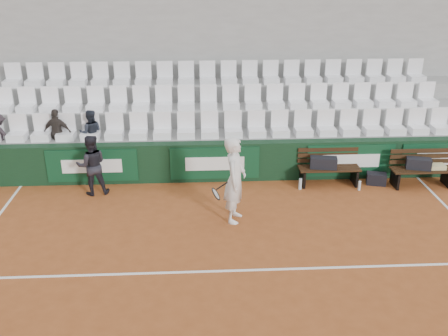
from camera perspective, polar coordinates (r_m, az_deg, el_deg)
ground at (r=9.20m, az=1.11°, el=-11.67°), size 80.00×80.00×0.00m
court_baseline at (r=9.20m, az=1.11°, el=-11.65°), size 18.00×0.06×0.01m
back_barrier at (r=12.48m, az=0.15°, el=0.78°), size 18.00×0.34×1.00m
grandstand_tier_front at (r=13.07m, az=-0.31°, el=1.82°), size 18.00×0.95×1.00m
grandstand_tier_mid at (r=13.88m, az=-0.50°, el=4.11°), size 18.00×0.95×1.45m
grandstand_tier_back at (r=14.71m, az=-0.67°, el=6.15°), size 18.00×0.95×1.90m
grandstand_rear_wall at (r=15.01m, az=-0.79°, el=11.42°), size 18.00×0.30×4.40m
seat_row_front at (r=12.63m, az=-0.28°, el=4.98°), size 11.90×0.44×0.63m
seat_row_mid at (r=13.41m, az=-0.48°, el=8.07°), size 11.90×0.44×0.63m
seat_row_back at (r=14.22m, az=-0.66°, el=10.82°), size 11.90×0.44×0.63m
bench_left at (r=12.61m, az=11.86°, el=-0.88°), size 1.50×0.56×0.45m
bench_right at (r=13.18m, az=21.59°, el=-1.00°), size 1.50×0.56×0.45m
sports_bag_left at (r=12.42m, az=11.29°, el=0.61°), size 0.68×0.38×0.28m
sports_bag_right at (r=13.03m, az=21.35°, el=0.48°), size 0.63×0.42×0.27m
towel at (r=13.24m, az=23.16°, el=0.16°), size 0.38×0.28×0.10m
sports_bag_ground at (r=12.94m, az=17.01°, el=-1.18°), size 0.53×0.40×0.29m
water_bottle_near at (r=12.25m, az=8.71°, el=-1.82°), size 0.08×0.08×0.28m
water_bottle_far at (r=12.50m, az=15.22°, el=-1.96°), size 0.07×0.07×0.24m
tennis_player at (r=10.40m, az=1.25°, el=-1.37°), size 0.80×0.78×1.88m
ball_kid at (r=12.06m, az=-14.88°, el=0.32°), size 0.81×0.70×1.46m
spectator_b at (r=13.06m, az=-18.72°, el=5.71°), size 0.75×0.39×1.22m
spectator_c at (r=12.87m, az=-15.16°, el=5.81°), size 0.63×0.53×1.18m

